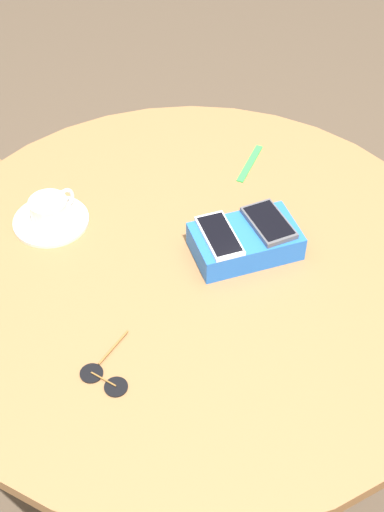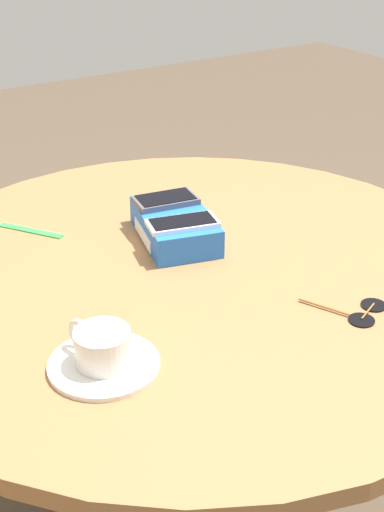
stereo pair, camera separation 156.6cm
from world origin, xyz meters
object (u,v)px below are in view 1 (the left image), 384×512
Objects in this scene: phone_box at (245,241)px; phone_white at (219,235)px; round_table at (192,291)px; saucer at (51,221)px; coffee_cup at (50,209)px; lanyard_strap at (250,163)px; phone_gray at (269,223)px; sunglasses at (105,376)px.

phone_white is (0.05, -0.02, 0.03)m from phone_box.
saucer is at bearing -55.85° from round_table.
phone_box is 1.69× the size of phone_white.
lanyard_strap is (-0.48, 0.08, -0.03)m from coffee_cup.
coffee_cup reaches higher than round_table.
phone_box is 1.82× the size of phone_gray.
phone_box is at bearing -11.63° from phone_gray.
sunglasses is (0.40, 0.11, -0.03)m from phone_box.
sunglasses is (0.58, 0.34, 0.00)m from lanyard_strap.
coffee_cup is at bearing -103.81° from sunglasses.
coffee_cup is at bearing -163.69° from saucer.
phone_box is 0.06m from phone_gray.
lanyard_strap is (-0.30, -0.19, 0.09)m from round_table.
coffee_cup is at bearing -42.63° from phone_gray.
phone_white is at bearing -16.72° from phone_box.
phone_box is 2.16× the size of coffee_cup.
phone_box is (-0.11, 0.03, 0.11)m from round_table.
lanyard_strap is at bearing -146.82° from round_table.
saucer is 0.03m from coffee_cup.
coffee_cup is 0.43m from sunglasses.
coffee_cup is 0.49m from lanyard_strap.
sunglasses is (0.34, 0.13, -0.06)m from phone_white.
phone_white is at bearing -158.97° from sunglasses.
lanyard_strap is 0.67m from sunglasses.
phone_gray is at bearing 60.13° from lanyard_strap.
saucer is at bearing -45.85° from phone_box.
coffee_cup is (0.34, -0.31, -0.03)m from phone_gray.
saucer reaches higher than lanyard_strap.
phone_box reaches higher than round_table.
saucer is (0.34, -0.31, -0.06)m from phone_gray.
phone_box is at bearing 163.28° from phone_white.
phone_gray is at bearing -166.82° from sunglasses.
phone_box is 0.07m from phone_white.
phone_white is at bearing 41.03° from lanyard_strap.
phone_gray is at bearing 165.68° from phone_white.
lanyard_strap is (-0.48, 0.08, -0.00)m from saucer.
phone_white is at bearing 129.90° from saucer.
round_table is 0.34m from saucer.
phone_box is at bearing -163.84° from sunglasses.
saucer reaches higher than sunglasses.
lanyard_strap is (-0.24, -0.21, -0.06)m from phone_white.
round_table is 9.28× the size of sunglasses.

